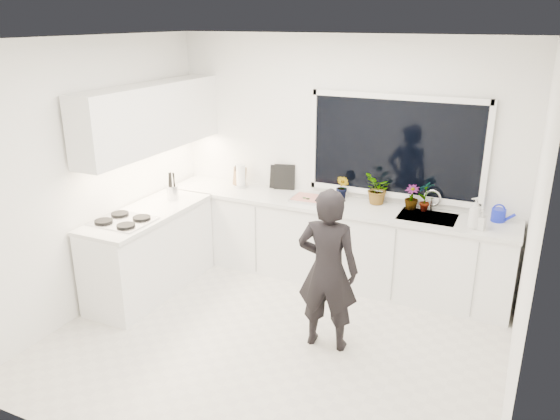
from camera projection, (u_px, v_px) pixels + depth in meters
The scene contains 25 objects.
floor at pixel (275, 342), 5.10m from camera, with size 4.00×3.50×0.02m, color beige.
wall_back at pixel (342, 159), 6.15m from camera, with size 4.00×0.02×2.70m, color white.
wall_left at pixel (94, 177), 5.45m from camera, with size 0.02×3.50×2.70m, color white.
wall_right at pixel (531, 244), 3.85m from camera, with size 0.02×3.50×2.70m, color white.
ceiling at pixel (274, 37), 4.19m from camera, with size 4.00×3.50×0.02m, color white.
window at pixel (395, 147), 5.82m from camera, with size 1.80×0.02×1.00m, color black.
base_cabinets_back at pixel (330, 243), 6.19m from camera, with size 3.92×0.58×0.88m, color white.
base_cabinets_left at pixel (150, 253), 5.92m from camera, with size 0.58×1.60×0.88m, color white.
countertop_back at pixel (331, 205), 6.03m from camera, with size 3.94×0.62×0.04m, color silver.
countertop_left at pixel (147, 213), 5.76m from camera, with size 0.62×1.60×0.04m, color silver.
upper_cabinets at pixel (151, 117), 5.79m from camera, with size 0.34×2.10×0.70m, color white.
sink at pixel (427, 221), 5.63m from camera, with size 0.58×0.42×0.14m, color silver.
faucet at pixel (432, 201), 5.75m from camera, with size 0.03×0.03×0.22m, color silver.
stovetop at pixel (123, 220), 5.46m from camera, with size 0.56×0.48×0.03m, color black.
person at pixel (328, 270), 4.80m from camera, with size 0.55×0.36×1.51m, color black.
pizza_tray at pixel (311, 199), 6.09m from camera, with size 0.44×0.32×0.03m, color silver.
pizza at pixel (311, 198), 6.08m from camera, with size 0.40×0.29×0.01m, color #BB4219.
watering_can at pixel (498, 215), 5.46m from camera, with size 0.14×0.14×0.13m, color #1421BF.
paper_towel_roll at pixel (241, 176), 6.55m from camera, with size 0.11×0.11×0.26m, color white.
knife_block at pixel (240, 177), 6.61m from camera, with size 0.13×0.10×0.22m, color olive.
utensil_crock at pixel (173, 193), 6.11m from camera, with size 0.13×0.13×0.16m, color silver.
picture_frame_large at pixel (279, 177), 6.49m from camera, with size 0.22×0.02×0.28m, color black.
picture_frame_small at pixel (284, 177), 6.46m from camera, with size 0.25×0.02×0.30m, color black.
herb_plants at pixel (384, 191), 5.90m from camera, with size 1.11×0.36×0.34m.
soap_bottles at pixel (476, 215), 5.24m from camera, with size 0.20×0.17×0.31m.
Camera 1 is at (1.90, -3.96, 2.86)m, focal length 35.00 mm.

